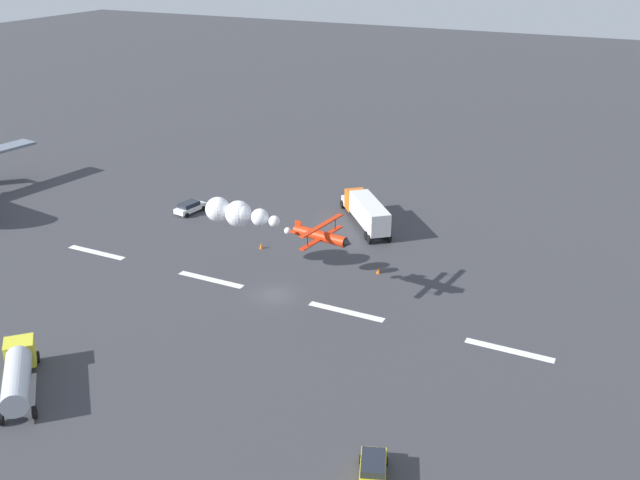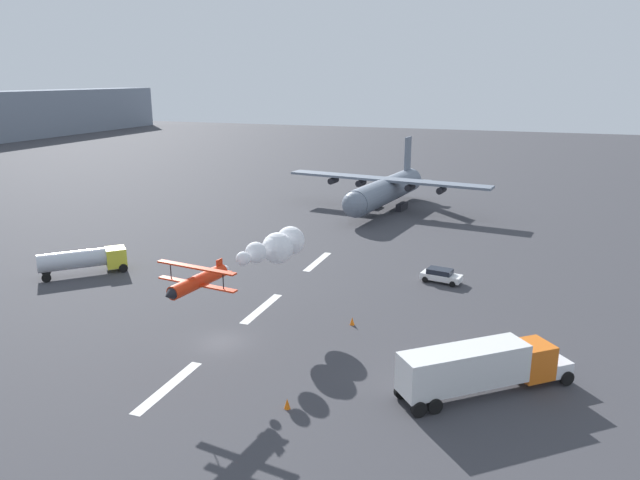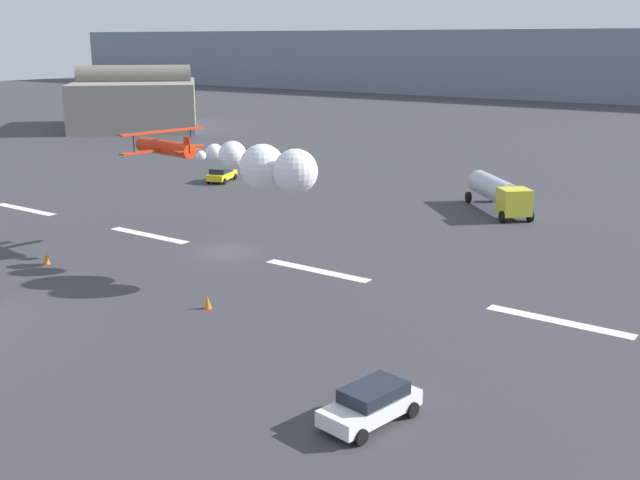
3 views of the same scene
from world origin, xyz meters
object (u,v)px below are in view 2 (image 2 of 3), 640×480
at_px(followme_car_yellow, 441,275).
at_px(traffic_cone_near, 287,404).
at_px(semi_truck_orange, 481,366).
at_px(traffic_cone_far, 352,321).
at_px(cargo_transport_plane, 383,191).
at_px(fuel_tanker_truck, 84,260).
at_px(stunt_biplane_red, 270,250).

relative_size(followme_car_yellow, traffic_cone_near, 6.19).
bearing_deg(semi_truck_orange, traffic_cone_far, 54.98).
distance_m(semi_truck_orange, followme_car_yellow, 23.77).
distance_m(cargo_transport_plane, fuel_tanker_truck, 50.07).
relative_size(fuel_tanker_truck, followme_car_yellow, 1.82).
xyz_separation_m(semi_truck_orange, traffic_cone_near, (-6.58, 12.19, -1.74)).
xyz_separation_m(fuel_tanker_truck, traffic_cone_near, (-18.46, -32.99, -1.37)).
xyz_separation_m(cargo_transport_plane, fuel_tanker_truck, (-43.72, 24.35, -1.75)).
height_order(cargo_transport_plane, traffic_cone_near, cargo_transport_plane).
distance_m(cargo_transport_plane, traffic_cone_near, 62.85).
bearing_deg(semi_truck_orange, traffic_cone_near, 118.33).
xyz_separation_m(semi_truck_orange, fuel_tanker_truck, (11.88, 45.19, -0.36)).
distance_m(stunt_biplane_red, followme_car_yellow, 22.12).
height_order(followme_car_yellow, traffic_cone_far, followme_car_yellow).
bearing_deg(traffic_cone_near, traffic_cone_far, -0.54).
xyz_separation_m(semi_truck_orange, traffic_cone_far, (8.45, 12.05, -1.74)).
distance_m(stunt_biplane_red, fuel_tanker_truck, 27.31).
distance_m(cargo_transport_plane, semi_truck_orange, 59.39).
relative_size(cargo_transport_plane, fuel_tanker_truck, 4.21).
xyz_separation_m(fuel_tanker_truck, followme_car_yellow, (11.03, -39.02, -0.93)).
relative_size(semi_truck_orange, followme_car_yellow, 2.61).
distance_m(cargo_transport_plane, stunt_biplane_red, 49.68).
bearing_deg(fuel_tanker_truck, traffic_cone_near, -119.22).
height_order(stunt_biplane_red, traffic_cone_far, stunt_biplane_red).
relative_size(cargo_transport_plane, stunt_biplane_red, 1.95).
height_order(stunt_biplane_red, followme_car_yellow, stunt_biplane_red).
bearing_deg(followme_car_yellow, traffic_cone_far, 157.87).
relative_size(semi_truck_orange, fuel_tanker_truck, 1.44).
bearing_deg(cargo_transport_plane, semi_truck_orange, -159.45).
distance_m(traffic_cone_near, traffic_cone_far, 15.02).
bearing_deg(stunt_biplane_red, fuel_tanker_truck, 77.49).
height_order(semi_truck_orange, traffic_cone_near, semi_truck_orange).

